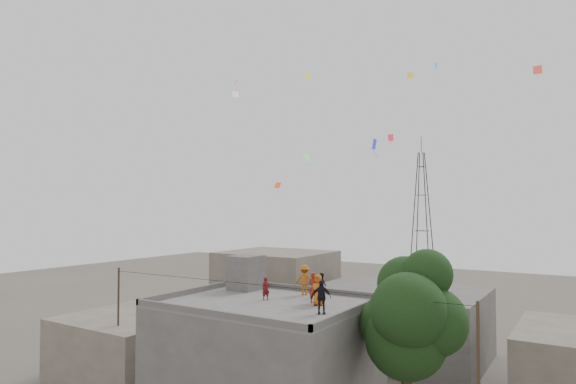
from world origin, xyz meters
name	(u,v)px	position (x,y,z in m)	size (l,w,h in m)	color
main_building	(265,363)	(0.00, 0.00, 3.05)	(10.00, 8.00, 6.10)	#4E4B49
parapet	(265,299)	(0.00, 0.00, 6.25)	(10.00, 8.00, 0.30)	#4E4B49
stair_head_box	(246,272)	(-3.20, 2.60, 7.10)	(1.60, 1.80, 2.00)	#4E4B49
neighbor_west	(147,342)	(-11.00, 2.00, 2.00)	(8.00, 10.00, 4.00)	#5B5548
neighbor_north	(397,323)	(2.00, 14.00, 2.50)	(12.00, 9.00, 5.00)	#4E4B49
neighbor_northwest	(276,291)	(-10.00, 16.00, 3.50)	(9.00, 8.00, 7.00)	#5B5548
tree	(410,318)	(7.37, 0.60, 6.10)	(4.90, 4.60, 9.10)	black
utility_line	(258,355)	(0.50, -1.25, 3.83)	(20.12, 0.62, 7.40)	black
transmission_tower	(422,223)	(-4.00, 40.00, 9.07)	(2.97, 2.97, 20.01)	black
person_red_adult	(314,288)	(2.22, 1.12, 6.88)	(0.57, 0.37, 1.56)	maroon
person_orange_child	(318,290)	(2.67, 0.76, 6.86)	(0.75, 0.49, 1.53)	#C55C16
person_dark_child	(322,285)	(1.69, 2.96, 6.74)	(0.62, 0.48, 1.28)	black
person_dark_adult	(321,297)	(3.71, -0.82, 6.86)	(0.89, 0.37, 1.52)	black
person_orange_adult	(304,280)	(0.61, 2.95, 6.92)	(1.07, 0.61, 1.65)	#B35814
person_red_child	(266,289)	(-0.28, 0.49, 6.69)	(0.43, 0.28, 1.18)	#610F13
kites	(341,116)	(0.55, 7.81, 16.90)	(20.10, 14.61, 9.14)	red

